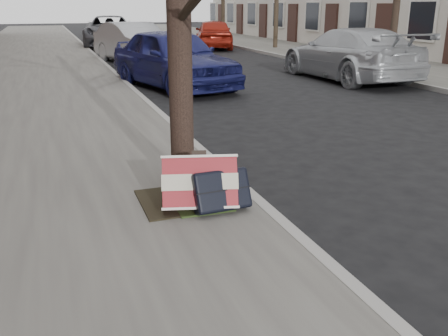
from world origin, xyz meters
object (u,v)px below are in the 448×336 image
object	(u,v)px
suitcase_navy	(221,190)
car_near_mid	(135,43)
suitcase_red	(200,183)
car_near_front	(173,58)

from	to	relation	value
suitcase_navy	car_near_mid	xyz separation A→B (m)	(1.65, 14.36, 0.39)
suitcase_red	car_near_mid	bearing A→B (deg)	97.54
car_near_front	suitcase_red	bearing A→B (deg)	-116.94
car_near_front	car_near_mid	xyz separation A→B (m)	(0.05, 6.03, -0.03)
car_near_front	car_near_mid	bearing A→B (deg)	74.86
car_near_mid	suitcase_red	bearing A→B (deg)	-112.15
suitcase_navy	car_near_front	distance (m)	8.49
car_near_mid	suitcase_navy	bearing A→B (deg)	-111.39
suitcase_red	car_near_front	bearing A→B (deg)	92.62
suitcase_red	suitcase_navy	bearing A→B (deg)	-14.48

